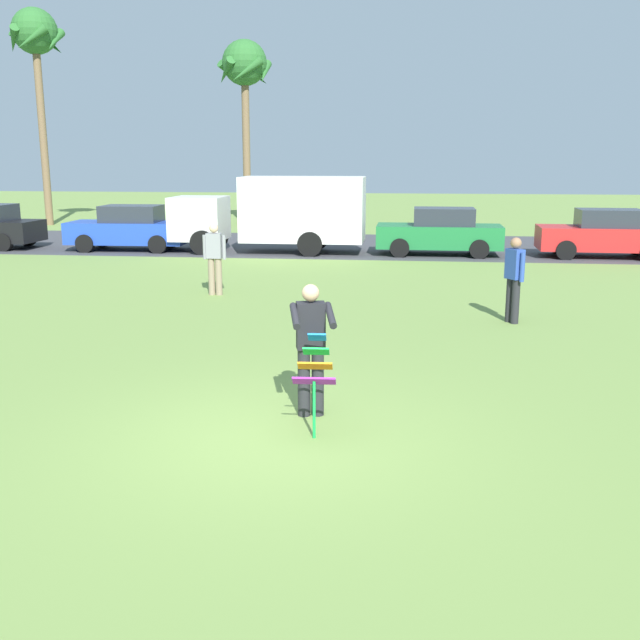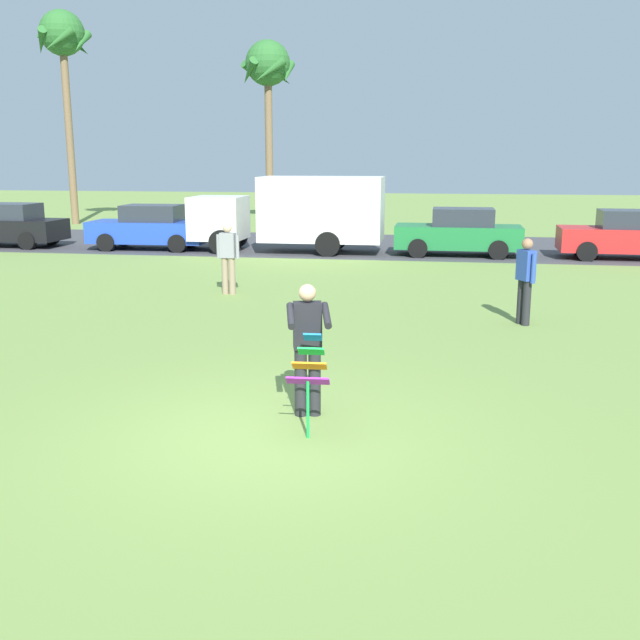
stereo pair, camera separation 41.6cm
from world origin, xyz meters
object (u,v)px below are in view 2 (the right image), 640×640
Objects in this scene: kite_held at (309,369)px; parked_car_black at (8,226)px; parked_car_blue at (150,228)px; parked_truck_white_box at (298,212)px; palm_tree_left_near at (63,44)px; palm_tree_right_near at (268,71)px; parked_car_green at (459,233)px; person_walker_far at (228,256)px; person_walker_near at (525,279)px; person_kite_flyer at (308,345)px; parked_car_red at (627,236)px.

parked_car_black is at bearing 130.37° from kite_held.
parked_car_blue is 5.50m from parked_truck_white_box.
parked_car_black is 12.15m from palm_tree_left_near.
palm_tree_left_near is 9.84m from palm_tree_right_near.
parked_car_black is 0.49× the size of palm_tree_right_near.
person_walker_far reaches higher than parked_car_green.
person_walker_near is at bearing -57.77° from parked_truck_white_box.
parked_car_green is 0.49× the size of palm_tree_right_near.
person_kite_flyer is 0.41× the size of parked_car_green.
parked_car_blue and parked_car_green have the same top height.
person_kite_flyer is at bearing -115.17° from parked_car_red.
parked_truck_white_box is (11.03, 0.00, 0.64)m from parked_car_black.
parked_truck_white_box reaches higher than kite_held.
person_kite_flyer is 28.06m from palm_tree_right_near.
kite_held is 17.07m from parked_car_green.
person_walker_far is at bearing -53.28° from palm_tree_left_near.
palm_tree_right_near reaches higher than parked_car_green.
palm_tree_left_near is (-16.31, 25.48, 7.55)m from person_kite_flyer.
parked_car_blue is 0.49× the size of palm_tree_right_near.
parked_car_black is 1.00× the size of parked_car_red.
palm_tree_left_near reaches higher than parked_car_red.
person_kite_flyer is 0.20× the size of palm_tree_right_near.
kite_held is at bearing -114.01° from parked_car_red.
palm_tree_left_near is (-16.44, 26.08, 7.70)m from kite_held.
kite_held is 31.78m from palm_tree_left_near.
parked_car_red is at bearing 36.24° from person_walker_far.
parked_car_black and parked_car_red have the same top height.
parked_car_blue is 1.01× the size of parked_car_green.
parked_car_black is 0.63× the size of parked_truck_white_box.
parked_car_black is at bearing -77.44° from palm_tree_left_near.
person_walker_near is (3.20, 6.52, 0.13)m from kite_held.
person_walker_far reaches higher than kite_held.
person_walker_far is (-3.42, 8.20, -0.02)m from person_kite_flyer.
palm_tree_right_near is at bearing 6.29° from palm_tree_left_near.
person_walker_far is (12.89, -17.28, -7.57)m from palm_tree_left_near.
person_walker_far is (-3.55, 8.80, 0.13)m from kite_held.
person_walker_far is at bearing -143.76° from parked_car_red.
parked_car_green is at bearing -26.19° from palm_tree_left_near.
parked_car_black and parked_car_green have the same top height.
person_kite_flyer is at bearing -97.96° from parked_car_green.
parked_car_green is at bearing 95.74° from person_walker_near.
kite_held is at bearing -62.47° from parked_car_blue.
parked_car_blue is at bearing 118.04° from person_kite_flyer.
kite_held is at bearing -57.78° from palm_tree_left_near.
person_walker_far is at bearing -36.86° from parked_car_black.
palm_tree_right_near is at bearing 78.43° from parked_car_blue.
parked_car_blue is 10.98m from parked_car_green.
palm_tree_right_near is at bearing 53.12° from parked_car_black.
palm_tree_left_near reaches higher than kite_held.
person_kite_flyer is 18.05m from parked_car_red.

